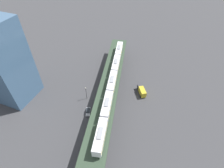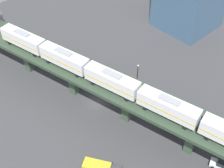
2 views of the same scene
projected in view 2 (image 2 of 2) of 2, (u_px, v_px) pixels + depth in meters
ground_plane at (96, 103)px, 73.64m from camera, size 400.00×400.00×0.00m
elevated_viaduct at (96, 80)px, 68.40m from camera, size 29.07×91.50×8.74m
subway_train at (112, 80)px, 62.77m from camera, size 16.90×61.41×4.45m
street_car_red at (178, 126)px, 67.35m from camera, size 3.62×4.73×1.89m
street_car_white at (222, 165)px, 60.45m from camera, size 3.27×4.75×1.89m
street_car_silver at (104, 77)px, 78.77m from camera, size 3.37×4.75×1.89m
street_lamp at (137, 74)px, 74.92m from camera, size 0.44×0.44×6.94m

